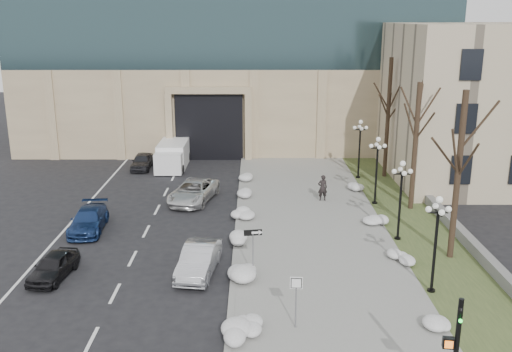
# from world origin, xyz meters

# --- Properties ---
(sidewalk) EXTENTS (9.00, 40.00, 0.12)m
(sidewalk) POSITION_xyz_m (3.50, 14.00, 0.06)
(sidewalk) COLOR gray
(sidewalk) RESTS_ON ground
(curb) EXTENTS (0.30, 40.00, 0.14)m
(curb) POSITION_xyz_m (-1.00, 14.00, 0.07)
(curb) COLOR gray
(curb) RESTS_ON ground
(grass_strip) EXTENTS (4.00, 40.00, 0.10)m
(grass_strip) POSITION_xyz_m (10.00, 14.00, 0.05)
(grass_strip) COLOR #384723
(grass_strip) RESTS_ON ground
(stone_wall) EXTENTS (0.50, 30.00, 0.70)m
(stone_wall) POSITION_xyz_m (12.00, 16.00, 0.35)
(stone_wall) COLOR slate
(stone_wall) RESTS_ON ground
(car_a) EXTENTS (1.92, 3.81, 1.25)m
(car_a) POSITION_xyz_m (-9.90, 7.70, 0.62)
(car_a) COLOR black
(car_a) RESTS_ON ground
(car_b) EXTENTS (2.12, 4.65, 1.48)m
(car_b) POSITION_xyz_m (-2.76, 8.19, 0.74)
(car_b) COLOR #B5B7BD
(car_b) RESTS_ON ground
(car_c) EXTENTS (2.19, 4.73, 1.34)m
(car_c) POSITION_xyz_m (-9.97, 14.19, 0.67)
(car_c) COLOR navy
(car_c) RESTS_ON ground
(car_d) EXTENTS (3.63, 5.78, 1.49)m
(car_d) POSITION_xyz_m (-4.22, 19.78, 0.74)
(car_d) COLOR silver
(car_d) RESTS_ON ground
(car_e) EXTENTS (1.58, 3.90, 1.33)m
(car_e) POSITION_xyz_m (-9.48, 28.70, 0.66)
(car_e) COLOR #2B2B30
(car_e) RESTS_ON ground
(pedestrian) EXTENTS (0.73, 0.54, 1.84)m
(pedestrian) POSITION_xyz_m (4.76, 19.61, 1.04)
(pedestrian) COLOR black
(pedestrian) RESTS_ON sidewalk
(box_truck) EXTENTS (2.39, 6.63, 2.10)m
(box_truck) POSITION_xyz_m (-6.96, 29.46, 1.02)
(box_truck) COLOR silver
(box_truck) RESTS_ON ground
(one_way_sign) EXTENTS (0.94, 0.27, 2.51)m
(one_way_sign) POSITION_xyz_m (0.11, 7.76, 2.07)
(one_way_sign) COLOR slate
(one_way_sign) RESTS_ON ground
(keep_sign) EXTENTS (0.51, 0.09, 2.38)m
(keep_sign) POSITION_xyz_m (1.72, 2.77, 1.75)
(keep_sign) COLOR slate
(keep_sign) RESTS_ON ground
(snow_clump_b) EXTENTS (1.10, 1.60, 0.36)m
(snow_clump_b) POSITION_xyz_m (-0.41, 2.07, 0.30)
(snow_clump_b) COLOR silver
(snow_clump_b) RESTS_ON sidewalk
(snow_clump_c) EXTENTS (1.10, 1.60, 0.36)m
(snow_clump_c) POSITION_xyz_m (-0.60, 7.27, 0.30)
(snow_clump_c) COLOR silver
(snow_clump_c) RESTS_ON sidewalk
(snow_clump_d) EXTENTS (1.10, 1.60, 0.36)m
(snow_clump_d) POSITION_xyz_m (-0.76, 11.70, 0.30)
(snow_clump_d) COLOR silver
(snow_clump_d) RESTS_ON sidewalk
(snow_clump_e) EXTENTS (1.10, 1.60, 0.36)m
(snow_clump_e) POSITION_xyz_m (-0.72, 16.20, 0.30)
(snow_clump_e) COLOR silver
(snow_clump_e) RESTS_ON sidewalk
(snow_clump_f) EXTENTS (1.10, 1.60, 0.36)m
(snow_clump_f) POSITION_xyz_m (-0.56, 20.29, 0.30)
(snow_clump_f) COLOR silver
(snow_clump_f) RESTS_ON sidewalk
(snow_clump_g) EXTENTS (1.10, 1.60, 0.36)m
(snow_clump_g) POSITION_xyz_m (-0.86, 24.78, 0.30)
(snow_clump_g) COLOR silver
(snow_clump_g) RESTS_ON sidewalk
(snow_clump_h) EXTENTS (1.10, 1.60, 0.36)m
(snow_clump_h) POSITION_xyz_m (7.58, 2.89, 0.30)
(snow_clump_h) COLOR silver
(snow_clump_h) RESTS_ON sidewalk
(snow_clump_i) EXTENTS (1.10, 1.60, 0.36)m
(snow_clump_i) POSITION_xyz_m (7.76, 9.48, 0.30)
(snow_clump_i) COLOR silver
(snow_clump_i) RESTS_ON sidewalk
(snow_clump_j) EXTENTS (1.10, 1.60, 0.36)m
(snow_clump_j) POSITION_xyz_m (7.62, 15.30, 0.30)
(snow_clump_j) COLOR silver
(snow_clump_j) RESTS_ON sidewalk
(snow_clump_k) EXTENTS (1.10, 1.60, 0.36)m
(snow_clump_k) POSITION_xyz_m (-0.46, 2.57, 0.30)
(snow_clump_k) COLOR silver
(snow_clump_k) RESTS_ON sidewalk
(snow_clump_l) EXTENTS (1.10, 1.60, 0.36)m
(snow_clump_l) POSITION_xyz_m (7.49, 22.28, 0.30)
(snow_clump_l) COLOR silver
(snow_clump_l) RESTS_ON sidewalk
(lamppost_a) EXTENTS (1.18, 1.18, 4.76)m
(lamppost_a) POSITION_xyz_m (8.30, 6.00, 3.07)
(lamppost_a) COLOR black
(lamppost_a) RESTS_ON ground
(lamppost_b) EXTENTS (1.18, 1.18, 4.76)m
(lamppost_b) POSITION_xyz_m (8.30, 12.50, 3.07)
(lamppost_b) COLOR black
(lamppost_b) RESTS_ON ground
(lamppost_c) EXTENTS (1.18, 1.18, 4.76)m
(lamppost_c) POSITION_xyz_m (8.30, 19.00, 3.07)
(lamppost_c) COLOR black
(lamppost_c) RESTS_ON ground
(lamppost_d) EXTENTS (1.18, 1.18, 4.76)m
(lamppost_d) POSITION_xyz_m (8.30, 25.50, 3.07)
(lamppost_d) COLOR black
(lamppost_d) RESTS_ON ground
(tree_near) EXTENTS (3.20, 3.20, 9.00)m
(tree_near) POSITION_xyz_m (10.50, 10.00, 5.83)
(tree_near) COLOR black
(tree_near) RESTS_ON ground
(tree_mid) EXTENTS (3.20, 3.20, 8.50)m
(tree_mid) POSITION_xyz_m (10.50, 18.00, 5.50)
(tree_mid) COLOR black
(tree_mid) RESTS_ON ground
(tree_far) EXTENTS (3.20, 3.20, 9.50)m
(tree_far) POSITION_xyz_m (10.50, 26.00, 6.15)
(tree_far) COLOR black
(tree_far) RESTS_ON ground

